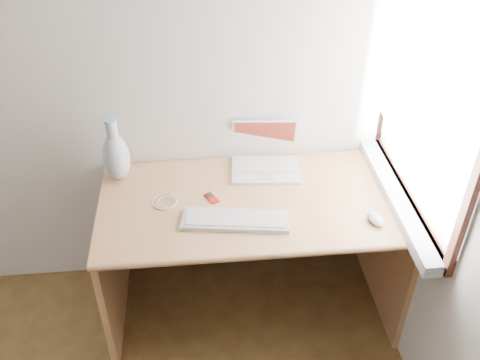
{
  "coord_description": "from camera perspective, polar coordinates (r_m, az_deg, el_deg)",
  "views": [
    {
      "loc": [
        0.78,
        -0.56,
        2.34
      ],
      "look_at": [
        0.96,
        1.35,
        0.91
      ],
      "focal_mm": 40.0,
      "sensor_mm": 36.0,
      "label": 1
    }
  ],
  "objects": [
    {
      "name": "laptop",
      "position": [
        2.7,
        2.59,
        2.37
      ],
      "size": [
        0.35,
        0.31,
        0.23
      ],
      "rotation": [
        0.0,
        0.0,
        -0.09
      ],
      "color": "white",
      "rests_on": "desk"
    },
    {
      "name": "window",
      "position": [
        2.34,
        18.96,
        7.64
      ],
      "size": [
        0.11,
        0.99,
        1.1
      ],
      "color": "silver",
      "rests_on": "right_wall"
    },
    {
      "name": "desk",
      "position": [
        2.72,
        1.14,
        -4.56
      ],
      "size": [
        1.45,
        0.72,
        0.77
      ],
      "color": "tan",
      "rests_on": "floor"
    },
    {
      "name": "ipod",
      "position": [
        2.52,
        -3.04,
        -1.93
      ],
      "size": [
        0.07,
        0.09,
        0.01
      ],
      "rotation": [
        0.0,
        0.0,
        0.5
      ],
      "color": "#A9130B",
      "rests_on": "desk"
    },
    {
      "name": "mouse",
      "position": [
        2.46,
        14.29,
        -4.04
      ],
      "size": [
        0.09,
        0.11,
        0.04
      ],
      "primitive_type": "ellipsoid",
      "rotation": [
        0.0,
        0.0,
        0.29
      ],
      "color": "white",
      "rests_on": "desk"
    },
    {
      "name": "vase",
      "position": [
        2.64,
        -13.08,
        2.58
      ],
      "size": [
        0.13,
        0.13,
        0.33
      ],
      "color": "silver",
      "rests_on": "desk"
    },
    {
      "name": "remote",
      "position": [
        2.39,
        -5.92,
        -4.67
      ],
      "size": [
        0.05,
        0.08,
        0.01
      ],
      "primitive_type": "cube",
      "rotation": [
        0.0,
        0.0,
        -0.28
      ],
      "color": "silver",
      "rests_on": "desk"
    },
    {
      "name": "external_keyboard",
      "position": [
        2.38,
        -0.47,
        -4.27
      ],
      "size": [
        0.49,
        0.21,
        0.02
      ],
      "rotation": [
        0.0,
        0.0,
        -0.14
      ],
      "color": "silver",
      "rests_on": "desk"
    },
    {
      "name": "back_wall",
      "position": [
        2.65,
        -22.47,
        10.83
      ],
      "size": [
        3.5,
        0.04,
        2.6
      ],
      "primitive_type": "cube",
      "color": "silver",
      "rests_on": "floor"
    },
    {
      "name": "cable_coil",
      "position": [
        2.52,
        -8.03,
        -2.33
      ],
      "size": [
        0.15,
        0.15,
        0.01
      ],
      "primitive_type": "torus",
      "rotation": [
        0.0,
        0.0,
        0.23
      ],
      "color": "silver",
      "rests_on": "desk"
    }
  ]
}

